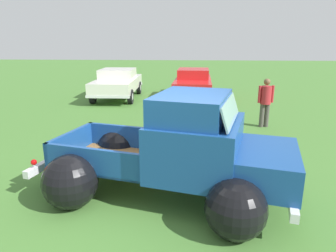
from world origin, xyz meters
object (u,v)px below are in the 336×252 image
object	(u,v)px
vintage_pickup_truck	(182,157)
show_car_1	(193,82)
show_car_0	(117,82)
spectator_0	(266,100)

from	to	relation	value
vintage_pickup_truck	show_car_1	xyz separation A→B (m)	(0.35, 9.96, 0.02)
vintage_pickup_truck	show_car_0	bearing A→B (deg)	123.52
vintage_pickup_truck	spectator_0	size ratio (longest dim) A/B	3.08
vintage_pickup_truck	spectator_0	bearing A→B (deg)	75.84
show_car_0	show_car_1	world-z (taller)	same
spectator_0	vintage_pickup_truck	bearing A→B (deg)	140.94
show_car_0	vintage_pickup_truck	bearing A→B (deg)	18.23
show_car_1	spectator_0	distance (m)	5.60
vintage_pickup_truck	show_car_0	world-z (taller)	vintage_pickup_truck
show_car_0	spectator_0	bearing A→B (deg)	50.11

